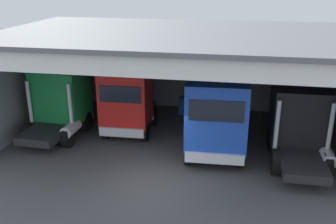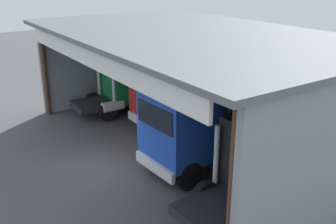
# 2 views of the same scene
# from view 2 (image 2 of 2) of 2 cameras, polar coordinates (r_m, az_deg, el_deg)

# --- Properties ---
(ground_plane) EXTENTS (80.00, 80.00, 0.00)m
(ground_plane) POSITION_cam_2_polar(r_m,az_deg,el_deg) (17.05, -9.28, -7.84)
(ground_plane) COLOR #4C4C4F
(ground_plane) RESTS_ON ground
(workshop_shed) EXTENTS (16.21, 10.03, 5.33)m
(workshop_shed) POSITION_cam_2_polar(r_m,az_deg,el_deg) (18.57, 6.05, 7.02)
(workshop_shed) COLOR gray
(workshop_shed) RESTS_ON ground
(truck_green_right_bay) EXTENTS (2.63, 4.32, 3.37)m
(truck_green_right_bay) POSITION_cam_2_polar(r_m,az_deg,el_deg) (22.72, -6.78, 4.34)
(truck_green_right_bay) COLOR #197F3D
(truck_green_right_bay) RESTS_ON ground
(truck_red_yard_outside) EXTENTS (2.57, 4.49, 3.43)m
(truck_red_yard_outside) POSITION_cam_2_polar(r_m,az_deg,el_deg) (20.22, -0.82, 2.51)
(truck_red_yard_outside) COLOR red
(truck_red_yard_outside) RESTS_ON ground
(truck_blue_center_bay) EXTENTS (2.85, 4.84, 3.71)m
(truck_blue_center_bay) POSITION_cam_2_polar(r_m,az_deg,el_deg) (15.63, 2.54, -2.29)
(truck_blue_center_bay) COLOR #1E47B7
(truck_blue_center_bay) RESTS_ON ground
(truck_black_center_left_bay) EXTENTS (2.49, 4.81, 3.32)m
(truck_black_center_left_bay) POSITION_cam_2_polar(r_m,az_deg,el_deg) (13.65, 13.39, -7.41)
(truck_black_center_left_bay) COLOR black
(truck_black_center_left_bay) RESTS_ON ground
(oil_drum) EXTENTS (0.58, 0.58, 0.89)m
(oil_drum) POSITION_cam_2_polar(r_m,az_deg,el_deg) (21.13, 11.90, -0.98)
(oil_drum) COLOR #B21E19
(oil_drum) RESTS_ON ground
(tool_cart) EXTENTS (0.90, 0.60, 1.00)m
(tool_cart) POSITION_cam_2_polar(r_m,az_deg,el_deg) (20.93, 11.22, -0.97)
(tool_cart) COLOR #1E59A5
(tool_cart) RESTS_ON ground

